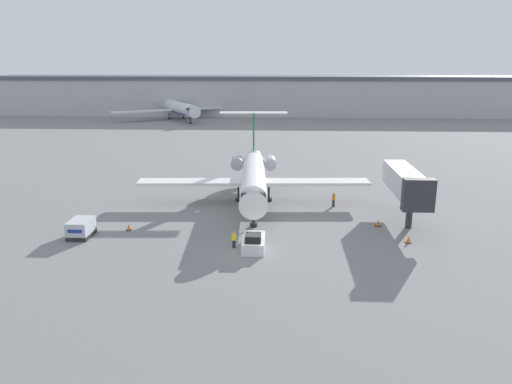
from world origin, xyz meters
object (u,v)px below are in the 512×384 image
luggage_cart (81,228)px  airplane_main (254,176)px  worker_near_tug (234,240)px  airplane_parked_far_left (177,107)px  traffic_cone_mid (409,239)px  pushback_tug (254,242)px  traffic_cone_left (129,228)px  traffic_cone_right (378,223)px  worker_by_wing (334,199)px  jet_bridge (406,183)px

luggage_cart → airplane_main: bearing=38.4°
worker_near_tug → airplane_parked_far_left: size_ratio=0.05×
worker_near_tug → traffic_cone_mid: worker_near_tug is taller
pushback_tug → airplane_parked_far_left: airplane_parked_far_left is taller
traffic_cone_left → traffic_cone_right: bearing=5.7°
pushback_tug → worker_by_wing: (9.21, 14.76, 0.27)m
traffic_cone_right → pushback_tug: bearing=-151.0°
worker_by_wing → jet_bridge: jet_bridge is taller
worker_by_wing → traffic_cone_mid: size_ratio=2.43×
traffic_cone_mid → pushback_tug: bearing=-171.3°
worker_by_wing → jet_bridge: 9.74m
luggage_cart → traffic_cone_right: size_ratio=4.22×
pushback_tug → traffic_cone_mid: size_ratio=6.00×
traffic_cone_left → worker_by_wing: bearing=23.7°
airplane_main → airplane_parked_far_left: bearing=107.5°
traffic_cone_right → luggage_cart: bearing=-171.1°
airplane_parked_far_left → pushback_tug: bearing=-74.6°
worker_near_tug → worker_by_wing: (11.14, 14.63, 0.08)m
pushback_tug → worker_by_wing: pushback_tug is taller
traffic_cone_mid → jet_bridge: bearing=81.1°
airplane_main → pushback_tug: size_ratio=6.69×
traffic_cone_right → traffic_cone_left: bearing=-174.3°
traffic_cone_right → jet_bridge: 5.58m
jet_bridge → airplane_parked_far_left: bearing=115.4°
worker_near_tug → traffic_cone_right: 16.96m
worker_near_tug → luggage_cart: bearing=171.7°
traffic_cone_mid → jet_bridge: size_ratio=0.06×
luggage_cart → airplane_parked_far_left: 103.51m
luggage_cart → traffic_cone_left: 4.88m
airplane_main → pushback_tug: airplane_main is taller
airplane_parked_far_left → jet_bridge: 106.17m
pushback_tug → traffic_cone_mid: (15.47, 2.36, -0.31)m
worker_by_wing → traffic_cone_left: (-22.96, -10.06, -0.63)m
traffic_cone_right → worker_near_tug: bearing=-154.6°
luggage_cart → jet_bridge: size_ratio=0.25×
luggage_cart → traffic_cone_right: bearing=8.9°
jet_bridge → traffic_cone_right: bearing=-147.6°
traffic_cone_left → traffic_cone_mid: traffic_cone_mid is taller
traffic_cone_left → jet_bridge: (30.34, 4.75, 4.14)m
traffic_cone_mid → jet_bridge: jet_bridge is taller
jet_bridge → traffic_cone_left: bearing=-171.1°
jet_bridge → worker_near_tug: bearing=-153.3°
traffic_cone_left → traffic_cone_mid: (29.23, -2.35, 0.04)m
luggage_cart → worker_by_wing: luggage_cart is taller
luggage_cart → jet_bridge: 35.50m
worker_by_wing → airplane_main: bearing=172.4°
airplane_main → worker_by_wing: airplane_main is taller
airplane_main → traffic_cone_right: size_ratio=39.11×
pushback_tug → airplane_parked_far_left: 109.31m
pushback_tug → luggage_cart: luggage_cart is taller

